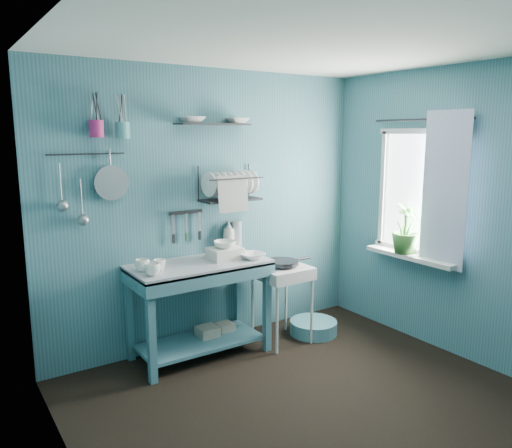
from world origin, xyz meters
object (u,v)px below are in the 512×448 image
mug_mid (160,265)px  utensil_cup_teal (122,130)px  soap_bottle (229,236)px  storage_tin_large (208,338)px  frying_pan (282,262)px  floor_basin (313,327)px  mug_left (153,269)px  potted_plant (406,229)px  work_counter (200,309)px  colander (111,183)px  mug_right (143,265)px  wash_tub (225,253)px  dish_rack (230,183)px  water_bottle (237,235)px  storage_tin_small (225,333)px  utensil_cup_magenta (96,129)px  hotplate_stand (282,304)px

mug_mid → utensil_cup_teal: bearing=123.6°
soap_bottle → storage_tin_large: (-0.32, -0.15, -0.88)m
frying_pan → floor_basin: bearing=-5.0°
mug_left → utensil_cup_teal: bearing=100.8°
potted_plant → work_counter: bearing=158.3°
soap_bottle → colander: (-1.07, 0.02, 0.55)m
mug_right → colander: size_ratio=0.44×
wash_tub → dish_rack: 0.64m
water_bottle → utensil_cup_teal: bearing=-178.4°
frying_pan → storage_tin_small: frying_pan is taller
colander → potted_plant: colander is taller
dish_rack → utensil_cup_magenta: utensil_cup_magenta is taller
mug_right → potted_plant: potted_plant is taller
hotplate_stand → storage_tin_small: 0.59m
work_counter → water_bottle: 0.80m
mug_mid → soap_bottle: (0.80, 0.26, 0.10)m
utensil_cup_teal → floor_basin: (1.68, -0.38, -1.89)m
floor_basin → mug_left: bearing=178.9°
dish_rack → hotplate_stand: bearing=-45.5°
soap_bottle → potted_plant: (1.36, -0.91, 0.07)m
mug_mid → dish_rack: bearing=14.3°
water_bottle → hotplate_stand: 0.77m
work_counter → utensil_cup_teal: bearing=169.8°
hotplate_stand → frying_pan: bearing=170.1°
hotplate_stand → frying_pan: (-0.00, 0.00, 0.40)m
wash_tub → floor_basin: 1.23m
soap_bottle → storage_tin_small: 0.91m
mug_right → frying_pan: (1.27, -0.16, -0.13)m
work_counter → mug_mid: (-0.38, -0.06, 0.47)m
mug_right → dish_rack: size_ratio=0.22×
mug_right → utensil_cup_magenta: 1.12m
mug_right → storage_tin_large: bearing=4.8°
storage_tin_small → mug_mid: bearing=-168.4°
utensil_cup_teal → storage_tin_large: 1.96m
potted_plant → storage_tin_small: (-1.48, 0.79, -0.96)m
mug_right → frying_pan: 1.29m
mug_left → utensil_cup_magenta: (-0.27, 0.35, 1.07)m
dish_rack → mug_right: bearing=-177.5°
wash_tub → dish_rack: dish_rack is taller
hotplate_stand → utensil_cup_teal: (-1.32, 0.35, 1.59)m
mug_right → wash_tub: bearing=-1.5°
work_counter → mug_left: (-0.48, -0.16, 0.47)m
mug_right → wash_tub: 0.75m
soap_bottle → storage_tin_small: bearing=-135.0°
mug_left → wash_tub: wash_tub is taller
mug_left → mug_mid: (0.10, 0.10, -0.00)m
soap_bottle → frying_pan: bearing=-45.3°
water_bottle → floor_basin: (0.62, -0.41, -0.92)m
work_counter → mug_mid: mug_mid is taller
mug_mid → utensil_cup_magenta: bearing=146.0°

